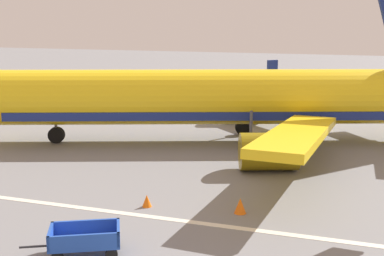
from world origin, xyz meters
name	(u,v)px	position (x,y,z in m)	size (l,w,h in m)	color
apron_stripe	(211,224)	(0.00, 8.67, 0.01)	(120.00, 0.36, 0.01)	silver
airplane	(226,98)	(-3.03, 22.71, 3.05)	(36.58, 29.76, 11.34)	yellow
baggage_cart_fourth_in_row	(85,239)	(-3.56, 4.62, 0.60)	(3.51, 2.37, 1.07)	#234CB2
traffic_cone_near_plane	(240,206)	(0.88, 10.29, 0.35)	(0.53, 0.53, 0.69)	orange
traffic_cone_mid_apron	(147,201)	(-3.32, 9.75, 0.28)	(0.43, 0.43, 0.56)	orange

